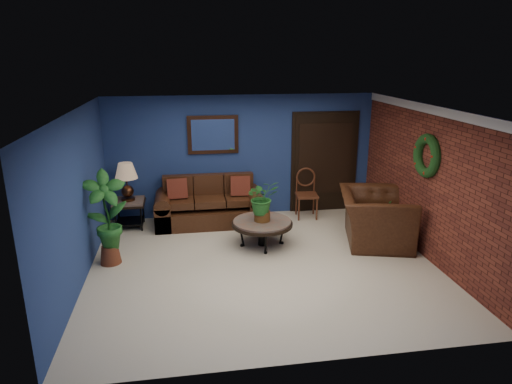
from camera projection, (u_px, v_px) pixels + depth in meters
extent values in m
plane|color=beige|center=(263.00, 264.00, 7.41)|extent=(5.50, 5.50, 0.00)
cube|color=navy|center=(243.00, 156.00, 9.41)|extent=(5.50, 0.04, 2.50)
cube|color=navy|center=(78.00, 200.00, 6.63)|extent=(0.04, 5.00, 2.50)
cube|color=maroon|center=(429.00, 183.00, 7.46)|extent=(0.04, 5.00, 2.50)
cube|color=silver|center=(264.00, 109.00, 6.68)|extent=(5.50, 5.00, 0.02)
cube|color=white|center=(435.00, 111.00, 7.11)|extent=(0.03, 5.00, 0.14)
cube|color=#432314|center=(213.00, 135.00, 9.14)|extent=(1.02, 0.06, 0.77)
cube|color=black|center=(324.00, 163.00, 9.70)|extent=(1.44, 0.06, 2.18)
torus|color=black|center=(427.00, 156.00, 7.37)|extent=(0.16, 0.72, 0.72)
cube|color=#432513|center=(210.00, 215.00, 9.14)|extent=(2.13, 0.92, 0.35)
cube|color=#432513|center=(208.00, 195.00, 9.36)|extent=(1.82, 0.25, 0.87)
cube|color=#432513|center=(178.00, 202.00, 8.90)|extent=(0.59, 0.63, 0.14)
cube|color=#432513|center=(210.00, 201.00, 8.99)|extent=(0.59, 0.63, 0.14)
cube|color=#432513|center=(240.00, 199.00, 9.08)|extent=(0.59, 0.63, 0.14)
cube|color=#432513|center=(164.00, 215.00, 8.98)|extent=(0.31, 0.92, 0.48)
cube|color=#432513|center=(255.00, 210.00, 9.25)|extent=(0.31, 0.92, 0.48)
cube|color=maroon|center=(177.00, 189.00, 8.85)|extent=(0.39, 0.12, 0.39)
cube|color=maroon|center=(240.00, 186.00, 9.04)|extent=(0.39, 0.12, 0.39)
cylinder|color=#55504B|center=(262.00, 222.00, 8.03)|extent=(1.02, 1.02, 0.05)
cylinder|color=black|center=(262.00, 224.00, 8.04)|extent=(1.08, 1.08, 0.05)
cylinder|color=black|center=(262.00, 234.00, 8.10)|extent=(0.14, 0.14, 0.41)
cube|color=#55504B|center=(128.00, 201.00, 8.84)|extent=(0.58, 0.58, 0.05)
cube|color=black|center=(129.00, 203.00, 8.86)|extent=(0.61, 0.61, 0.04)
cube|color=black|center=(130.00, 221.00, 8.96)|extent=(0.52, 0.52, 0.03)
cylinder|color=black|center=(115.00, 219.00, 8.66)|extent=(0.03, 0.03, 0.53)
cylinder|color=black|center=(141.00, 218.00, 8.73)|extent=(0.03, 0.03, 0.53)
cylinder|color=black|center=(118.00, 211.00, 9.11)|extent=(0.03, 0.03, 0.53)
cylinder|color=black|center=(143.00, 210.00, 9.19)|extent=(0.03, 0.03, 0.53)
cylinder|color=#432314|center=(128.00, 199.00, 8.83)|extent=(0.26, 0.26, 0.05)
sphere|color=#432314|center=(128.00, 193.00, 8.79)|extent=(0.24, 0.24, 0.24)
cylinder|color=#432314|center=(127.00, 183.00, 8.73)|extent=(0.03, 0.03, 0.30)
cone|color=#9F7F61|center=(126.00, 172.00, 8.67)|extent=(0.43, 0.43, 0.30)
cube|color=#572B19|center=(307.00, 195.00, 9.40)|extent=(0.48, 0.48, 0.04)
torus|color=#572B19|center=(306.00, 177.00, 9.49)|extent=(0.41, 0.08, 0.41)
cylinder|color=#572B19|center=(299.00, 210.00, 9.28)|extent=(0.03, 0.03, 0.46)
cylinder|color=#572B19|center=(317.00, 210.00, 9.31)|extent=(0.03, 0.03, 0.46)
cylinder|color=#572B19|center=(296.00, 204.00, 9.64)|extent=(0.03, 0.03, 0.46)
cylinder|color=#572B19|center=(314.00, 204.00, 9.66)|extent=(0.03, 0.03, 0.46)
imported|color=#432513|center=(375.00, 218.00, 8.18)|extent=(1.56, 1.68, 0.92)
cylinder|color=#5D3317|center=(262.00, 216.00, 8.00)|extent=(0.28, 0.28, 0.18)
imported|color=#19521B|center=(262.00, 197.00, 7.89)|extent=(0.62, 0.56, 0.61)
cylinder|color=#5D3317|center=(381.00, 233.00, 8.43)|extent=(0.26, 0.26, 0.20)
imported|color=#19521B|center=(383.00, 216.00, 8.33)|extent=(0.37, 0.32, 0.59)
cylinder|color=brown|center=(110.00, 254.00, 7.42)|extent=(0.34, 0.34, 0.30)
imported|color=#19521B|center=(106.00, 211.00, 7.20)|extent=(0.79, 0.64, 1.30)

